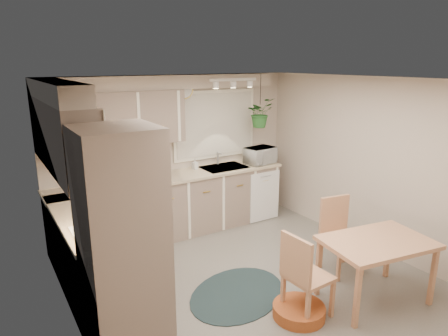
{
  "coord_description": "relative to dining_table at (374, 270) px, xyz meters",
  "views": [
    {
      "loc": [
        -2.58,
        -3.45,
        2.59
      ],
      "look_at": [
        -0.08,
        0.55,
        1.32
      ],
      "focal_mm": 32.0,
      "sensor_mm": 36.0,
      "label": 1
    }
  ],
  "objects": [
    {
      "name": "counter_back",
      "position": [
        -1.12,
        2.77,
        0.56
      ],
      "size": [
        3.64,
        0.64,
        0.04
      ],
      "primitive_type": "cube",
      "color": "tan",
      "rests_on": "base_cab_back"
    },
    {
      "name": "wall_right",
      "position": [
        1.08,
        0.98,
        0.84
      ],
      "size": [
        0.04,
        4.2,
        2.4
      ],
      "primitive_type": "cube",
      "color": "#B8A998",
      "rests_on": "floor"
    },
    {
      "name": "track_light_bar",
      "position": [
        -0.22,
        2.53,
        1.97
      ],
      "size": [
        0.8,
        0.04,
        0.04
      ],
      "primitive_type": "cube",
      "color": "silver",
      "rests_on": "ceiling"
    },
    {
      "name": "microwave",
      "position": [
        0.42,
        2.68,
        0.75
      ],
      "size": [
        0.53,
        0.35,
        0.33
      ],
      "primitive_type": "imported",
      "rotation": [
        0.0,
        0.0,
        0.16
      ],
      "color": "silver",
      "rests_on": "counter_back"
    },
    {
      "name": "dining_table",
      "position": [
        0.0,
        0.0,
        0.0
      ],
      "size": [
        1.25,
        0.94,
        0.72
      ],
      "primitive_type": "cube",
      "rotation": [
        0.0,
        0.0,
        -0.16
      ],
      "color": "tan",
      "rests_on": "floor"
    },
    {
      "name": "coffee_maker",
      "position": [
        -1.96,
        2.78,
        0.75
      ],
      "size": [
        0.24,
        0.27,
        0.34
      ],
      "primitive_type": "cube",
      "rotation": [
        0.0,
        0.0,
        -0.24
      ],
      "color": "black",
      "rests_on": "counter_back"
    },
    {
      "name": "hanging_plant",
      "position": [
        0.4,
        2.68,
        1.37
      ],
      "size": [
        0.48,
        0.52,
        0.37
      ],
      "primitive_type": "imported",
      "rotation": [
        0.0,
        0.0,
        0.14
      ],
      "color": "#255D25",
      "rests_on": "ceiling"
    },
    {
      "name": "cooktop",
      "position": [
        -2.6,
        1.28,
        0.58
      ],
      "size": [
        0.52,
        0.58,
        0.02
      ],
      "primitive_type": "cube",
      "color": "silver",
      "rests_on": "counter_left"
    },
    {
      "name": "base_cab_back",
      "position": [
        -1.12,
        2.78,
        0.09
      ],
      "size": [
        3.6,
        0.6,
        0.9
      ],
      "primitive_type": "cube",
      "color": "gray",
      "rests_on": "floor"
    },
    {
      "name": "range_hood",
      "position": [
        -2.62,
        1.28,
        1.04
      ],
      "size": [
        0.4,
        0.6,
        0.14
      ],
      "primitive_type": "cube",
      "color": "silver",
      "rests_on": "upper_cab_left"
    },
    {
      "name": "floor",
      "position": [
        -0.92,
        0.98,
        -0.36
      ],
      "size": [
        4.2,
        4.2,
        0.0
      ],
      "primitive_type": "plane",
      "color": "slate",
      "rests_on": "ground"
    },
    {
      "name": "braided_rug",
      "position": [
        -1.23,
        0.88,
        -0.36
      ],
      "size": [
        1.55,
        1.38,
        0.01
      ],
      "primitive_type": "ellipsoid",
      "rotation": [
        0.0,
        0.0,
        0.4
      ],
      "color": "black",
      "rests_on": "floor"
    },
    {
      "name": "upper_cab_back",
      "position": [
        -1.92,
        2.9,
        1.46
      ],
      "size": [
        2.0,
        0.35,
        0.75
      ],
      "primitive_type": "cube",
      "color": "gray",
      "rests_on": "wall_back"
    },
    {
      "name": "window_blinds",
      "position": [
        -0.22,
        3.05,
        1.24
      ],
      "size": [
        1.4,
        0.02,
        1.0
      ],
      "primitive_type": "cube",
      "color": "white",
      "rests_on": "wall_back"
    },
    {
      "name": "toaster",
      "position": [
        -1.65,
        2.8,
        0.66
      ],
      "size": [
        0.29,
        0.19,
        0.16
      ],
      "primitive_type": "cube",
      "rotation": [
        0.0,
        0.0,
        0.15
      ],
      "color": "#B1B4B9",
      "rests_on": "counter_back"
    },
    {
      "name": "chair_back",
      "position": [
        0.18,
        0.62,
        0.11
      ],
      "size": [
        0.51,
        0.51,
        0.95
      ],
      "primitive_type": "cube",
      "rotation": [
        0.0,
        0.0,
        2.98
      ],
      "color": "tan",
      "rests_on": "floor"
    },
    {
      "name": "dishwasher_front",
      "position": [
        0.38,
        2.47,
        0.06
      ],
      "size": [
        0.58,
        0.02,
        0.83
      ],
      "primitive_type": "cube",
      "color": "silver",
      "rests_on": "base_cab_back"
    },
    {
      "name": "soap_bottle",
      "position": [
        -0.67,
        2.93,
        0.62
      ],
      "size": [
        0.11,
        0.18,
        0.08
      ],
      "primitive_type": "imported",
      "rotation": [
        0.0,
        0.0,
        0.23
      ],
      "color": "silver",
      "rests_on": "counter_back"
    },
    {
      "name": "wall_oven_face",
      "position": [
        -2.28,
        0.6,
        0.69
      ],
      "size": [
        0.02,
        0.56,
        0.58
      ],
      "primitive_type": "cube",
      "color": "silver",
      "rests_on": "oven_stack"
    },
    {
      "name": "chair_left",
      "position": [
        -0.81,
        0.19,
        0.11
      ],
      "size": [
        0.45,
        0.45,
        0.93
      ],
      "primitive_type": "cube",
      "rotation": [
        0.0,
        0.0,
        -1.53
      ],
      "color": "tan",
      "rests_on": "floor"
    },
    {
      "name": "soffit_back",
      "position": [
        -1.12,
        2.93,
        1.94
      ],
      "size": [
        3.6,
        0.3,
        0.2
      ],
      "primitive_type": "cube",
      "color": "#B8A998",
      "rests_on": "wall_back"
    },
    {
      "name": "counter_left",
      "position": [
        -2.61,
        1.85,
        0.56
      ],
      "size": [
        0.64,
        1.89,
        0.04
      ],
      "primitive_type": "cube",
      "color": "tan",
      "rests_on": "base_cab_left"
    },
    {
      "name": "wall_clock",
      "position": [
        -0.77,
        3.05,
        1.82
      ],
      "size": [
        0.3,
        0.03,
        0.3
      ],
      "primitive_type": "cylinder",
      "rotation": [
        1.57,
        0.0,
        0.0
      ],
      "color": "gold",
      "rests_on": "wall_back"
    },
    {
      "name": "oven_stack",
      "position": [
        -2.6,
        0.6,
        0.69
      ],
      "size": [
        0.65,
        0.65,
        2.1
      ],
      "primitive_type": "cube",
      "color": "gray",
      "rests_on": "floor"
    },
    {
      "name": "upper_cab_left",
      "position": [
        -2.75,
        1.98,
        1.46
      ],
      "size": [
        0.35,
        2.0,
        0.75
      ],
      "primitive_type": "cube",
      "color": "gray",
      "rests_on": "wall_left"
    },
    {
      "name": "wall_back",
      "position": [
        -0.92,
        3.08,
        0.84
      ],
      "size": [
        4.0,
        0.04,
        2.4
      ],
      "primitive_type": "cube",
      "color": "#B8A998",
      "rests_on": "floor"
    },
    {
      "name": "window_frame",
      "position": [
        -0.22,
        3.06,
        1.24
      ],
      "size": [
        1.5,
        0.02,
        1.1
      ],
      "primitive_type": "cube",
      "color": "white",
      "rests_on": "wall_back"
    },
    {
      "name": "soffit_left",
      "position": [
        -2.77,
        1.98,
        1.94
      ],
      "size": [
        0.3,
        2.0,
        0.2
      ],
      "primitive_type": "cube",
      "color": "#B8A998",
      "rests_on": "wall_left"
    },
    {
      "name": "ceiling",
      "position": [
        -0.92,
        0.98,
        2.04
      ],
      "size": [
        4.2,
        4.2,
        0.0
      ],
      "primitive_type": "plane",
      "color": "white",
      "rests_on": "wall_back"
    },
    {
      "name": "wall_front",
      "position": [
        -0.92,
        -1.12,
        0.84
      ],
      "size": [
        4.0,
        0.04,
        2.4
      ],
      "primitive_type": "cube",
      "color": "#B8A998",
      "rests_on": "floor"
    },
    {
      "name": "sink",
      "position": [
        -0.22,
        2.78,
        0.54
      ],
      "size": [
        0.7,
        0.48,
        0.1
      ],
      "primitive_type": "cube",
      "color": "#B1B4B9",
      "rests_on": "counter_back"
    },
    {
      "name": "wall_left",
      "position": [
        -2.92,
        0.98,
        0.84
      ],
      "size": [
        0.04,
        4.2,
        2.4
      ],
      "primitive_type": "cube",
      "color": "#B8A998",
      "rests_on": "floor"
    },
    {
      "name": "knife_block",
      "position": [
        -1.29,
        2.83,
        0.68
      ],
      "size": [
        0.1,
        0.1,
        0.2
      ],
      "primitive_type": "cube",
      "rotation": [
        0.0,
        0.0,
        0.13
      ],
      "color": "tan",
      "rests_on": "counter_back"
    },
    {
      "name": "base_cab_left",
      "position": [
        -2.62,
        1.85,
        0.09
      ],
      "size": [
        0.6,
        1.85,
        0.9
      ],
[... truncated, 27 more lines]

